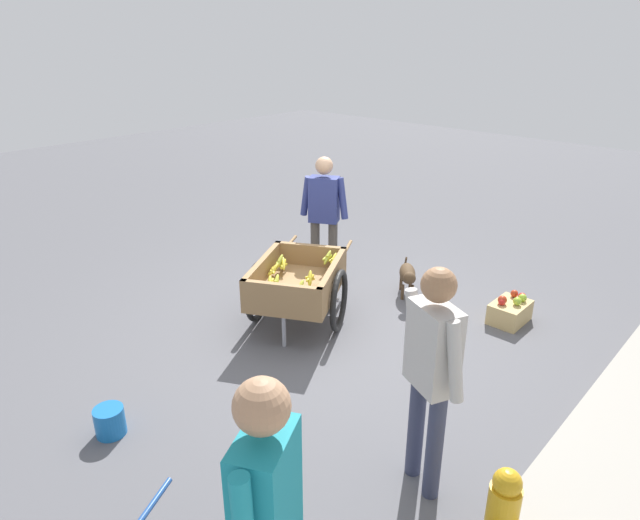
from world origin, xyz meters
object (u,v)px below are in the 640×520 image
at_px(vendor_person, 324,209).
at_px(cyclist_person, 267,517).
at_px(apple_crate, 510,311).
at_px(bystander_person, 432,363).
at_px(dog, 408,275).
at_px(plastic_bucket, 110,421).
at_px(fire_hydrant, 502,518).
at_px(fruit_cart, 297,285).

distance_m(vendor_person, cyclist_person, 4.55).
bearing_deg(apple_crate, vendor_person, -76.37).
bearing_deg(vendor_person, bystander_person, 53.46).
xyz_separation_m(cyclist_person, dog, (-3.83, -1.86, -0.74)).
relative_size(vendor_person, cyclist_person, 0.91).
relative_size(vendor_person, plastic_bucket, 6.73).
height_order(dog, fire_hydrant, fire_hydrant).
bearing_deg(fruit_cart, bystander_person, 65.13).
distance_m(vendor_person, bystander_person, 3.40).
relative_size(cyclist_person, fire_hydrant, 2.50).
height_order(fire_hydrant, apple_crate, fire_hydrant).
bearing_deg(plastic_bucket, vendor_person, -167.47).
bearing_deg(plastic_bucket, fire_hydrant, 109.68).
height_order(plastic_bucket, bystander_person, bystander_person).
bearing_deg(cyclist_person, apple_crate, -170.02).
relative_size(fruit_cart, fire_hydrant, 2.70).
bearing_deg(fruit_cart, dog, 160.11).
xyz_separation_m(dog, plastic_bucket, (3.50, -0.31, -0.16)).
bearing_deg(vendor_person, plastic_bucket, 12.53).
distance_m(cyclist_person, dog, 4.32).
xyz_separation_m(cyclist_person, bystander_person, (-1.50, -0.15, -0.05)).
relative_size(fruit_cart, cyclist_person, 1.08).
xyz_separation_m(dog, bystander_person, (2.32, 1.71, 0.68)).
distance_m(vendor_person, apple_crate, 2.36).
distance_m(dog, plastic_bucket, 3.52).
xyz_separation_m(vendor_person, dog, (-0.30, 1.02, -0.64)).
bearing_deg(bystander_person, apple_crate, -167.58).
bearing_deg(cyclist_person, dog, -154.08).
relative_size(cyclist_person, apple_crate, 3.80).
xyz_separation_m(cyclist_person, plastic_bucket, (-0.32, -2.17, -0.89)).
bearing_deg(dog, plastic_bucket, -5.02).
distance_m(dog, apple_crate, 1.18).
distance_m(vendor_person, dog, 1.24).
distance_m(fruit_cart, dog, 1.40).
xyz_separation_m(vendor_person, plastic_bucket, (3.20, 0.71, -0.79)).
distance_m(fruit_cart, vendor_person, 1.24).
bearing_deg(bystander_person, dog, -143.67).
distance_m(dog, fire_hydrant, 3.47).
bearing_deg(cyclist_person, plastic_bucket, -98.50).
bearing_deg(plastic_bucket, fruit_cart, -175.66).
bearing_deg(cyclist_person, fruit_cart, -137.15).
relative_size(vendor_person, dog, 2.77).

